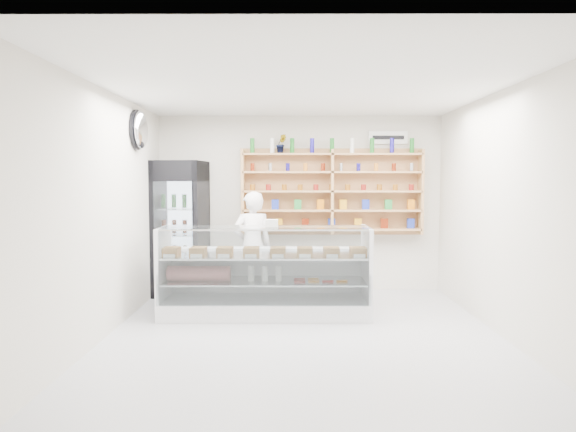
{
  "coord_description": "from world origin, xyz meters",
  "views": [
    {
      "loc": [
        -0.16,
        -5.74,
        1.78
      ],
      "look_at": [
        -0.19,
        0.9,
        1.31
      ],
      "focal_mm": 32.0,
      "sensor_mm": 36.0,
      "label": 1
    }
  ],
  "objects": [
    {
      "name": "wall_sign",
      "position": [
        1.4,
        2.47,
        2.45
      ],
      "size": [
        0.62,
        0.03,
        0.2
      ],
      "primitive_type": "cube",
      "color": "white",
      "rests_on": "back_wall"
    },
    {
      "name": "shop_worker",
      "position": [
        -0.72,
        1.76,
        0.81
      ],
      "size": [
        0.68,
        0.55,
        1.61
      ],
      "primitive_type": "imported",
      "rotation": [
        0.0,
        0.0,
        3.45
      ],
      "color": "white",
      "rests_on": "floor"
    },
    {
      "name": "potted_plant",
      "position": [
        -0.3,
        2.34,
        2.34
      ],
      "size": [
        0.19,
        0.17,
        0.3
      ],
      "primitive_type": "imported",
      "rotation": [
        0.0,
        0.0,
        0.23
      ],
      "color": "#1E6626",
      "rests_on": "wall_shelving"
    },
    {
      "name": "display_counter",
      "position": [
        -0.49,
        0.89,
        0.33
      ],
      "size": [
        2.7,
        0.81,
        1.18
      ],
      "color": "white",
      "rests_on": "floor"
    },
    {
      "name": "room",
      "position": [
        0.0,
        0.0,
        1.4
      ],
      "size": [
        5.0,
        5.0,
        5.0
      ],
      "color": "#9E9DA2",
      "rests_on": "ground"
    },
    {
      "name": "drinks_cooler",
      "position": [
        -1.85,
        2.13,
        1.04
      ],
      "size": [
        0.81,
        0.8,
        2.07
      ],
      "rotation": [
        0.0,
        0.0,
        -0.1
      ],
      "color": "black",
      "rests_on": "floor"
    },
    {
      "name": "wall_shelving",
      "position": [
        0.5,
        2.34,
        1.59
      ],
      "size": [
        2.84,
        0.28,
        1.33
      ],
      "color": "tan",
      "rests_on": "back_wall"
    },
    {
      "name": "security_mirror",
      "position": [
        -2.17,
        1.2,
        2.45
      ],
      "size": [
        0.15,
        0.5,
        0.5
      ],
      "primitive_type": "ellipsoid",
      "color": "silver",
      "rests_on": "left_wall"
    }
  ]
}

